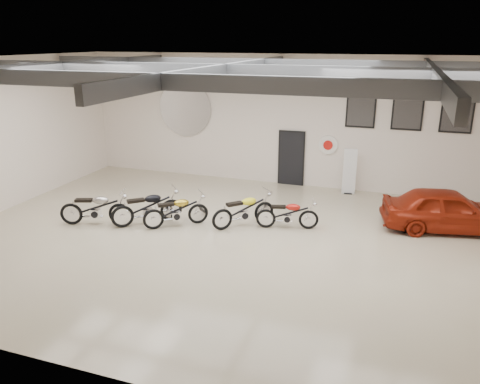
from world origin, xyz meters
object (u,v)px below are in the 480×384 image
(motorcycle_gold, at_px, (176,210))
(go_kart, at_px, (416,220))
(banner_stand, at_px, (350,171))
(motorcycle_black, at_px, (147,207))
(vintage_car, at_px, (448,210))
(motorcycle_yellow, at_px, (244,209))
(motorcycle_silver, at_px, (95,208))
(motorcycle_red, at_px, (287,213))

(motorcycle_gold, distance_m, go_kart, 7.35)
(banner_stand, bearing_deg, motorcycle_black, -146.43)
(motorcycle_gold, distance_m, vintage_car, 8.20)
(motorcycle_black, xyz_separation_m, motorcycle_yellow, (2.89, 0.82, -0.03))
(motorcycle_silver, bearing_deg, motorcycle_red, -2.64)
(motorcycle_silver, height_order, motorcycle_yellow, motorcycle_silver)
(motorcycle_black, distance_m, motorcycle_gold, 0.94)
(motorcycle_red, relative_size, vintage_car, 0.49)
(motorcycle_red, bearing_deg, go_kart, 4.67)
(banner_stand, relative_size, vintage_car, 0.46)
(banner_stand, relative_size, motorcycle_silver, 0.82)
(go_kart, bearing_deg, banner_stand, 100.05)
(banner_stand, xyz_separation_m, vintage_car, (3.19, -2.60, -0.23))
(motorcycle_gold, relative_size, motorcycle_red, 1.08)
(motorcycle_silver, relative_size, motorcycle_black, 0.99)
(motorcycle_black, bearing_deg, motorcycle_gold, -34.69)
(motorcycle_black, relative_size, motorcycle_red, 1.17)
(banner_stand, height_order, motorcycle_gold, banner_stand)
(motorcycle_red, distance_m, go_kart, 3.95)
(go_kart, bearing_deg, motorcycle_gold, 167.30)
(motorcycle_yellow, height_order, motorcycle_red, motorcycle_yellow)
(go_kart, height_order, vintage_car, vintage_car)
(go_kart, xyz_separation_m, vintage_car, (0.86, 0.13, 0.39))
(motorcycle_silver, distance_m, motorcycle_black, 1.59)
(motorcycle_silver, height_order, motorcycle_black, motorcycle_black)
(motorcycle_red, bearing_deg, banner_stand, 56.49)
(motorcycle_red, bearing_deg, vintage_car, 2.77)
(banner_stand, distance_m, motorcycle_gold, 6.82)
(vintage_car, bearing_deg, motorcycle_silver, 95.09)
(motorcycle_yellow, bearing_deg, motorcycle_silver, 151.84)
(motorcycle_gold, bearing_deg, motorcycle_yellow, -19.08)
(motorcycle_red, xyz_separation_m, vintage_car, (4.58, 1.43, 0.17))
(motorcycle_yellow, distance_m, motorcycle_red, 1.34)
(motorcycle_gold, distance_m, motorcycle_red, 3.40)
(motorcycle_gold, xyz_separation_m, go_kart, (6.99, 2.25, -0.26))
(motorcycle_black, height_order, go_kart, motorcycle_black)
(banner_stand, xyz_separation_m, motorcycle_black, (-5.59, -5.09, -0.32))
(motorcycle_yellow, xyz_separation_m, go_kart, (5.04, 1.54, -0.28))
(motorcycle_gold, bearing_deg, vintage_car, -22.20)
(banner_stand, height_order, vintage_car, banner_stand)
(motorcycle_gold, relative_size, motorcycle_yellow, 0.97)
(banner_stand, distance_m, motorcycle_silver, 9.07)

